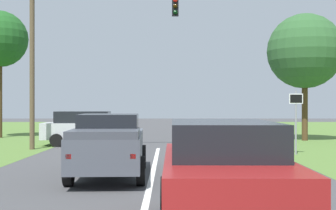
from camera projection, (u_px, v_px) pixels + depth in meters
The scene contains 8 objects.
ground_plane at pixel (153, 178), 13.82m from camera, with size 120.00×120.00×0.00m, color #424244.
red_suv_near at pixel (224, 174), 7.94m from camera, with size 2.26×4.96×1.89m.
pickup_truck_lead at pixel (111, 144), 14.05m from camera, with size 2.34×5.62×1.90m.
traffic_light at pixel (74, 40), 22.63m from camera, with size 7.90×0.40×8.12m.
keep_moving_sign at pixel (297, 114), 20.14m from camera, with size 0.60×0.09×2.80m.
oak_tree_right at pixel (306, 51), 28.22m from camera, with size 4.56×4.56×7.74m.
crossing_suv_far at pixel (88, 127), 25.00m from camera, with size 4.78×2.18×1.83m.
extra_tree_1 at pixel (1, 40), 30.76m from camera, with size 3.73×3.73×8.43m.
Camera 1 is at (0.49, -2.42, 2.18)m, focal length 49.58 mm.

